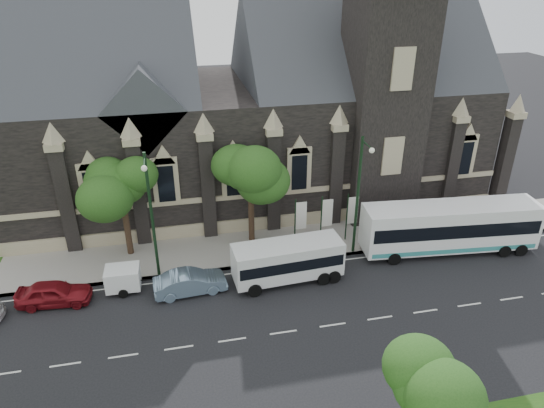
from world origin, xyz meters
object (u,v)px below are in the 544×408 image
object	(u,v)px
banner_flag_right	(351,213)
car_far_red	(54,293)
banner_flag_left	(299,219)
tree_park_east	(421,390)
shuttle_bus	(288,259)
box_trailer	(123,278)
tree_walk_left	(124,182)
street_lamp_mid	(151,211)
tree_walk_right	(253,170)
banner_flag_center	(325,216)
tour_coach	(450,227)
street_lamp_near	(359,191)
sedan	(190,282)

from	to	relation	value
banner_flag_right	car_far_red	distance (m)	21.00
banner_flag_left	banner_flag_right	size ratio (longest dim) A/B	1.00
tree_park_east	banner_flag_left	xyz separation A→B (m)	(0.11, 18.32, -2.24)
shuttle_bus	box_trailer	size ratio (longest dim) A/B	2.35
tree_park_east	tree_walk_left	distance (m)	23.36
street_lamp_mid	tree_walk_right	bearing A→B (deg)	26.65
tree_walk_left	car_far_red	size ratio (longest dim) A/B	1.70
tree_walk_left	box_trailer	size ratio (longest dim) A/B	2.43
shuttle_bus	banner_flag_right	bearing A→B (deg)	30.87
banner_flag_left	banner_flag_right	xyz separation A→B (m)	(4.00, 0.00, 0.00)
tree_park_east	tree_walk_right	xyz separation A→B (m)	(-2.96, 20.04, 1.20)
banner_flag_right	shuttle_bus	size ratio (longest dim) A/B	0.54
banner_flag_center	tour_coach	bearing A→B (deg)	-18.39
tree_park_east	tree_walk_left	xyz separation A→B (m)	(-11.97, 20.03, 1.12)
banner_flag_left	box_trailer	xyz separation A→B (m)	(-12.51, -2.84, -1.43)
tree_park_east	tour_coach	distance (m)	18.99
tree_park_east	street_lamp_mid	size ratio (longest dim) A/B	0.70
street_lamp_mid	car_far_red	size ratio (longest dim) A/B	2.00
banner_flag_right	shuttle_bus	world-z (taller)	banner_flag_right
tree_walk_left	banner_flag_left	world-z (taller)	tree_walk_left
street_lamp_near	banner_flag_right	distance (m)	3.34
tree_walk_right	tour_coach	distance (m)	14.89
box_trailer	sedan	world-z (taller)	box_trailer
tree_park_east	tour_coach	xyz separation A→B (m)	(10.69, 15.47, -2.60)
banner_flag_center	car_far_red	size ratio (longest dim) A/B	0.89
banner_flag_right	car_far_red	xyz separation A→B (m)	(-20.67, -3.36, -1.61)
shuttle_bus	street_lamp_near	bearing A→B (deg)	17.05
tree_walk_right	box_trailer	distance (m)	11.55
tree_park_east	tour_coach	world-z (taller)	tree_park_east
tree_park_east	shuttle_bus	distance (m)	14.74
banner_flag_center	banner_flag_right	xyz separation A→B (m)	(2.00, 0.00, 0.00)
banner_flag_left	car_far_red	world-z (taller)	banner_flag_left
street_lamp_mid	sedan	size ratio (longest dim) A/B	1.93
tree_park_east	shuttle_bus	size ratio (longest dim) A/B	0.85
tree_walk_right	banner_flag_right	distance (m)	8.05
banner_flag_right	box_trailer	distance (m)	16.81
banner_flag_left	tour_coach	distance (m)	10.97
tour_coach	car_far_red	size ratio (longest dim) A/B	2.87
street_lamp_near	tree_park_east	bearing A→B (deg)	-103.11
street_lamp_mid	sedan	distance (m)	5.22
street_lamp_mid	car_far_red	world-z (taller)	street_lamp_mid
tour_coach	street_lamp_near	bearing A→B (deg)	177.31
street_lamp_mid	tree_walk_left	bearing A→B (deg)	116.47
banner_flag_left	car_far_red	xyz separation A→B (m)	(-16.67, -3.36, -1.61)
tree_walk_right	sedan	bearing A→B (deg)	-132.37
tour_coach	car_far_red	world-z (taller)	tour_coach
sedan	car_far_red	size ratio (longest dim) A/B	1.03
shuttle_bus	box_trailer	distance (m)	10.79
street_lamp_mid	shuttle_bus	distance (m)	9.41
car_far_red	banner_flag_left	bearing A→B (deg)	-73.67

